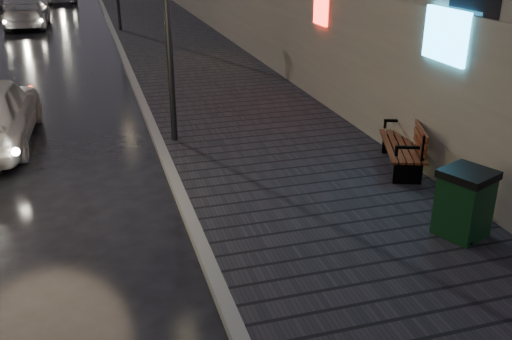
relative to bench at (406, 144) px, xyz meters
The scene contains 6 objects.
ground 6.70m from the bench, 152.62° to the right, with size 120.00×120.00×0.00m, color black.
sidewalk 18.06m from the bench, 96.42° to the left, with size 4.60×58.00×0.15m, color black.
curb 18.48m from the bench, 103.84° to the left, with size 0.20×58.00×0.15m, color slate.
bench is the anchor object (origin of this frame).
trash_bin 2.69m from the bench, 102.02° to the right, with size 0.90×0.90×1.06m.
taxi_mid 23.75m from the bench, 110.68° to the left, with size 2.03×5.00×1.45m, color silver.
Camera 1 is at (0.16, -6.04, 4.45)m, focal length 40.00 mm.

